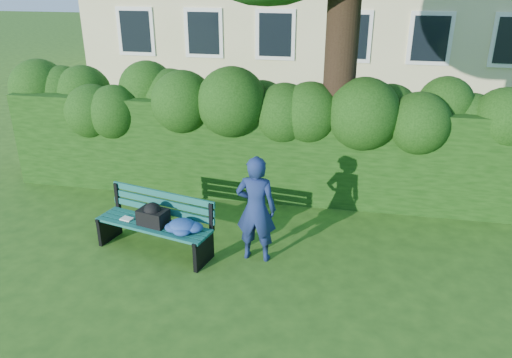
# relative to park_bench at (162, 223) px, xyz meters

# --- Properties ---
(ground) EXTENTS (80.00, 80.00, 0.00)m
(ground) POSITION_rel_park_bench_xyz_m (1.26, 0.27, -0.50)
(ground) COLOR #2B5017
(ground) RESTS_ON ground
(hedge) EXTENTS (10.00, 1.00, 1.80)m
(hedge) POSITION_rel_park_bench_xyz_m (1.26, 2.47, 0.40)
(hedge) COLOR black
(hedge) RESTS_ON ground
(park_bench) EXTENTS (1.90, 0.98, 0.89)m
(park_bench) POSITION_rel_park_bench_xyz_m (0.00, 0.00, 0.00)
(park_bench) COLOR #105146
(park_bench) RESTS_ON ground
(man_reading) EXTENTS (0.60, 0.41, 1.62)m
(man_reading) POSITION_rel_park_bench_xyz_m (1.41, 0.11, 0.31)
(man_reading) COLOR navy
(man_reading) RESTS_ON ground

